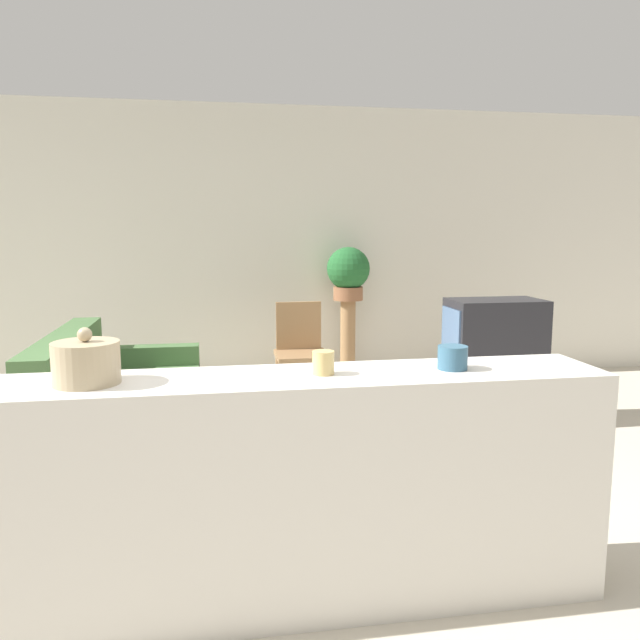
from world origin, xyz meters
The scene contains 12 objects.
ground_plane centered at (0.00, 0.00, 0.00)m, with size 14.00×14.00×0.00m, color beige.
wall_back centered at (0.00, 3.43, 1.35)m, with size 9.00×0.06×2.70m.
couch centered at (-0.91, 1.46, 0.30)m, with size 0.94×1.64×0.84m.
tv_stand centered at (1.88, 1.75, 0.21)m, with size 0.95×0.45×0.42m.
television centered at (1.88, 1.75, 0.70)m, with size 0.73×0.43×0.56m.
wooden_chair centered at (0.46, 2.49, 0.51)m, with size 0.44×0.44×0.89m.
plant_stand centered at (1.01, 3.10, 0.42)m, with size 0.15×0.15×0.84m.
potted_plant centered at (1.01, 3.10, 1.12)m, with size 0.41×0.41×0.51m.
foreground_counter centered at (0.00, -0.36, 0.48)m, with size 2.58×0.44×0.95m.
decorative_bowl centered at (-0.74, -0.36, 1.04)m, with size 0.24×0.24×0.21m.
candle_jar centered at (0.15, -0.36, 1.00)m, with size 0.09×0.09×0.09m.
coffee_tin centered at (0.69, -0.36, 1.00)m, with size 0.12×0.12×0.10m.
Camera 1 is at (-0.27, -2.73, 1.52)m, focal length 35.00 mm.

